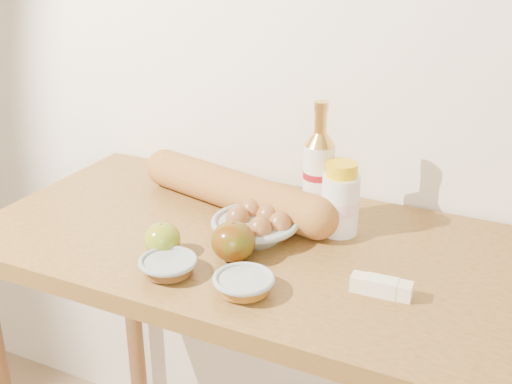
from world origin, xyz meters
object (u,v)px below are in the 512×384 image
at_px(table, 262,292).
at_px(bourbon_bottle, 318,175).
at_px(egg_bowl, 257,226).
at_px(baguette, 234,191).
at_px(cream_bottle, 340,201).

height_order(table, bourbon_bottle, bourbon_bottle).
xyz_separation_m(table, egg_bowl, (-0.02, 0.01, 0.15)).
distance_m(egg_bowl, baguette, 0.15).
bearing_deg(egg_bowl, bourbon_bottle, 54.99).
xyz_separation_m(cream_bottle, egg_bowl, (-0.15, -0.10, -0.05)).
height_order(bourbon_bottle, cream_bottle, bourbon_bottle).
height_order(table, cream_bottle, cream_bottle).
bearing_deg(bourbon_bottle, baguette, 165.53).
bearing_deg(bourbon_bottle, cream_bottle, -43.39).
height_order(table, egg_bowl, egg_bowl).
xyz_separation_m(table, bourbon_bottle, (0.07, 0.13, 0.23)).
distance_m(table, bourbon_bottle, 0.28).
bearing_deg(bourbon_bottle, table, -137.43).
height_order(bourbon_bottle, egg_bowl, bourbon_bottle).
xyz_separation_m(egg_bowl, baguette, (-0.11, 0.10, 0.02)).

